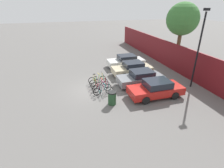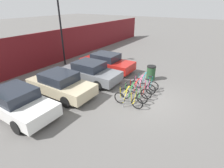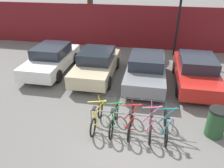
{
  "view_description": "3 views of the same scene",
  "coord_description": "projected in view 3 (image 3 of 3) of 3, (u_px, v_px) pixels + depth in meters",
  "views": [
    {
      "loc": [
        13.61,
        -2.39,
        6.96
      ],
      "look_at": [
        0.89,
        1.36,
        0.72
      ],
      "focal_mm": 28.0,
      "sensor_mm": 36.0,
      "label": 1
    },
    {
      "loc": [
        -8.43,
        -3.03,
        5.07
      ],
      "look_at": [
        -0.46,
        2.0,
        0.64
      ],
      "focal_mm": 28.0,
      "sensor_mm": 36.0,
      "label": 2
    },
    {
      "loc": [
        0.5,
        -5.51,
        5.04
      ],
      "look_at": [
        -0.84,
        1.56,
        1.19
      ],
      "focal_mm": 35.0,
      "sensor_mm": 36.0,
      "label": 3
    }
  ],
  "objects": [
    {
      "name": "bicycle_yellow",
      "position": [
        97.0,
        117.0,
        7.71
      ],
      "size": [
        0.68,
        1.71,
        1.05
      ],
      "rotation": [
        0.0,
        0.0,
        -0.02
      ],
      "color": "black",
      "rests_on": "ground"
    },
    {
      "name": "car_red",
      "position": [
        196.0,
        71.0,
        10.36
      ],
      "size": [
        1.91,
        4.33,
        1.4
      ],
      "color": "red",
      "rests_on": "ground"
    },
    {
      "name": "trash_bin",
      "position": [
        216.0,
        122.0,
        7.21
      ],
      "size": [
        0.63,
        0.63,
        1.03
      ],
      "color": "#234728",
      "rests_on": "ground"
    },
    {
      "name": "car_white",
      "position": [
        52.0,
        59.0,
        11.8
      ],
      "size": [
        1.91,
        4.24,
        1.4
      ],
      "color": "silver",
      "rests_on": "ground"
    },
    {
      "name": "ground_plane",
      "position": [
        128.0,
        140.0,
        7.23
      ],
      "size": [
        120.0,
        120.0,
        0.0
      ],
      "primitive_type": "plane",
      "color": "#605E5B"
    },
    {
      "name": "bike_rack",
      "position": [
        131.0,
        116.0,
        7.59
      ],
      "size": [
        2.93,
        0.04,
        0.57
      ],
      "color": "gray",
      "rests_on": "ground"
    },
    {
      "name": "car_grey",
      "position": [
        146.0,
        69.0,
        10.56
      ],
      "size": [
        1.91,
        4.21,
        1.4
      ],
      "color": "slate",
      "rests_on": "ground"
    },
    {
      "name": "bicycle_red",
      "position": [
        131.0,
        121.0,
        7.51
      ],
      "size": [
        0.68,
        1.71,
        1.05
      ],
      "rotation": [
        0.0,
        0.0,
        0.03
      ],
      "color": "black",
      "rests_on": "ground"
    },
    {
      "name": "car_beige",
      "position": [
        97.0,
        64.0,
        11.15
      ],
      "size": [
        1.91,
        4.12,
        1.4
      ],
      "color": "#C1B28E",
      "rests_on": "ground"
    },
    {
      "name": "bicycle_pink",
      "position": [
        151.0,
        123.0,
        7.4
      ],
      "size": [
        0.68,
        1.71,
        1.05
      ],
      "rotation": [
        0.0,
        0.0,
        0.03
      ],
      "color": "black",
      "rests_on": "ground"
    },
    {
      "name": "hoarding_wall",
      "position": [
        146.0,
        28.0,
        14.79
      ],
      "size": [
        36.0,
        0.16,
        2.88
      ],
      "primitive_type": "cube",
      "color": "maroon",
      "rests_on": "ground"
    },
    {
      "name": "bicycle_teal",
      "position": [
        166.0,
        125.0,
        7.31
      ],
      "size": [
        0.68,
        1.71,
        1.05
      ],
      "rotation": [
        0.0,
        0.0,
        0.05
      ],
      "color": "black",
      "rests_on": "ground"
    },
    {
      "name": "bicycle_green",
      "position": [
        114.0,
        119.0,
        7.61
      ],
      "size": [
        0.68,
        1.71,
        1.05
      ],
      "rotation": [
        0.0,
        0.0,
        -0.06
      ],
      "color": "black",
      "rests_on": "ground"
    }
  ]
}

